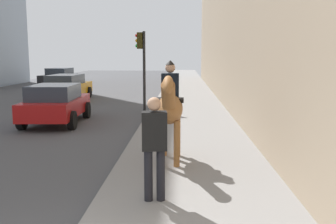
% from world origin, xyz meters
% --- Properties ---
extents(mounted_horse_near, '(2.15, 0.60, 2.25)m').
position_xyz_m(mounted_horse_near, '(5.06, -1.18, 1.36)').
color(mounted_horse_near, brown).
rests_on(mounted_horse_near, sidewalk_slab).
extents(pedestrian_greeting, '(0.30, 0.43, 1.70)m').
position_xyz_m(pedestrian_greeting, '(2.75, -1.01, 1.10)').
color(pedestrian_greeting, black).
rests_on(pedestrian_greeting, sidewalk_slab).
extents(car_near_lane, '(4.45, 2.23, 1.44)m').
position_xyz_m(car_near_lane, '(28.19, 8.89, 0.76)').
color(car_near_lane, black).
rests_on(car_near_lane, ground).
extents(car_mid_lane, '(3.96, 2.06, 1.44)m').
position_xyz_m(car_mid_lane, '(10.35, 3.15, 0.75)').
color(car_mid_lane, maroon).
rests_on(car_mid_lane, ground).
extents(car_far_lane, '(4.59, 1.92, 1.44)m').
position_xyz_m(car_far_lane, '(17.58, 4.97, 0.76)').
color(car_far_lane, orange).
rests_on(car_far_lane, ground).
extents(traffic_light_near_curb, '(0.20, 0.44, 3.51)m').
position_xyz_m(traffic_light_near_curb, '(13.49, 0.33, 2.37)').
color(traffic_light_near_curb, black).
rests_on(traffic_light_near_curb, ground).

